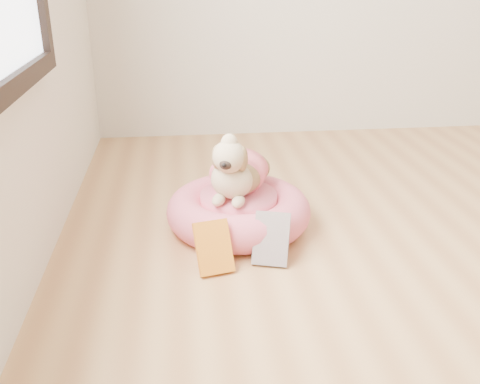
{
  "coord_description": "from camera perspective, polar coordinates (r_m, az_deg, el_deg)",
  "views": [
    {
      "loc": [
        -1.51,
        -0.99,
        0.98
      ],
      "look_at": [
        -1.29,
        0.9,
        0.17
      ],
      "focal_mm": 40.0,
      "sensor_mm": 36.0,
      "label": 1
    }
  ],
  "objects": [
    {
      "name": "book_white",
      "position": [
        1.91,
        3.36,
        -5.01
      ],
      "size": [
        0.16,
        0.15,
        0.17
      ],
      "primitive_type": "cube",
      "rotation": [
        -0.58,
        0.0,
        -0.3
      ],
      "color": "silver",
      "rests_on": "floor"
    },
    {
      "name": "dog",
      "position": [
        2.07,
        -0.37,
        3.45
      ],
      "size": [
        0.38,
        0.45,
        0.28
      ],
      "primitive_type": null,
      "rotation": [
        0.0,
        0.0,
        -0.35
      ],
      "color": "brown",
      "rests_on": "pet_bed"
    },
    {
      "name": "pet_bed",
      "position": [
        2.15,
        -0.15,
        -2.02
      ],
      "size": [
        0.58,
        0.58,
        0.15
      ],
      "color": "#DC5671",
      "rests_on": "floor"
    },
    {
      "name": "book_yellow",
      "position": [
        1.85,
        -2.83,
        -5.92
      ],
      "size": [
        0.14,
        0.14,
        0.17
      ],
      "primitive_type": "cube",
      "rotation": [
        -0.52,
        0.0,
        0.22
      ],
      "color": "yellow",
      "rests_on": "floor"
    }
  ]
}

